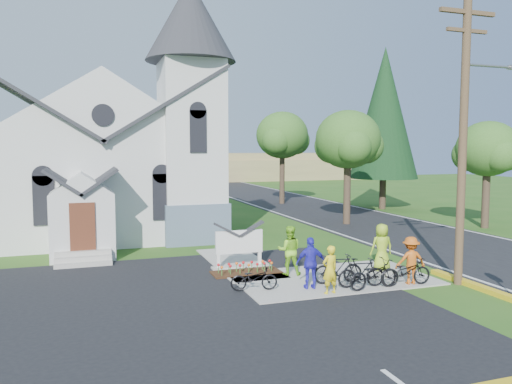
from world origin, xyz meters
name	(u,v)px	position (x,y,z in m)	size (l,w,h in m)	color
ground	(300,287)	(0.00, 0.00, 0.00)	(120.00, 120.00, 0.00)	#295618
parking_lot	(83,331)	(-7.00, -2.00, 0.01)	(20.00, 16.00, 0.02)	black
road	(344,217)	(10.00, 15.00, 0.01)	(8.00, 90.00, 0.02)	black
sidewalk	(333,278)	(1.50, 0.50, 0.03)	(7.00, 4.00, 0.05)	#9B958C
church	(111,138)	(-5.48, 12.48, 5.25)	(12.35, 12.00, 13.00)	silver
church_sign	(239,242)	(-1.20, 3.20, 1.03)	(2.20, 0.40, 1.70)	#9B958C
flower_bed	(246,273)	(-1.20, 2.30, 0.04)	(2.60, 1.10, 0.07)	#361F0E
utility_pole	(465,128)	(5.36, -1.50, 5.40)	(3.45, 0.28, 10.00)	#4D3426
tree_road_near	(348,140)	(8.50, 12.00, 5.21)	(4.00, 4.00, 7.05)	#34271C
tree_road_mid	(282,136)	(9.00, 24.00, 5.78)	(4.40, 4.40, 7.80)	#34271C
tree_road_far	(488,150)	(15.50, 8.00, 4.63)	(3.60, 3.60, 6.30)	#34271C
conifer	(384,113)	(15.00, 18.00, 7.39)	(5.20, 5.20, 12.40)	#34271C
distant_hills	(160,166)	(3.36, 56.33, 2.17)	(61.00, 10.00, 5.60)	olive
cyclist_0	(330,270)	(0.50, -1.20, 0.83)	(0.57, 0.37, 1.56)	yellow
bike_0	(254,278)	(-1.70, -0.08, 0.46)	(0.54, 1.55, 0.81)	black
cyclist_1	(289,250)	(0.20, 1.46, 0.96)	(0.88, 0.69, 1.81)	#86D427
bike_1	(361,273)	(1.82, -0.90, 0.55)	(0.47, 1.66, 1.00)	black
cyclist_2	(311,263)	(0.16, -0.49, 0.91)	(1.01, 0.42, 1.72)	#2B27C3
bike_2	(373,274)	(2.10, -1.20, 0.54)	(0.65, 1.88, 0.99)	black
cyclist_3	(411,260)	(3.66, -1.06, 0.87)	(1.05, 0.61, 1.63)	#C75816
bike_3	(338,269)	(1.30, -0.24, 0.57)	(0.49, 1.74, 1.05)	black
cyclist_4	(382,247)	(3.81, 0.94, 0.95)	(0.87, 0.57, 1.79)	#95BB23
bike_4	(406,271)	(3.38, -1.20, 0.53)	(0.64, 1.83, 0.96)	black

